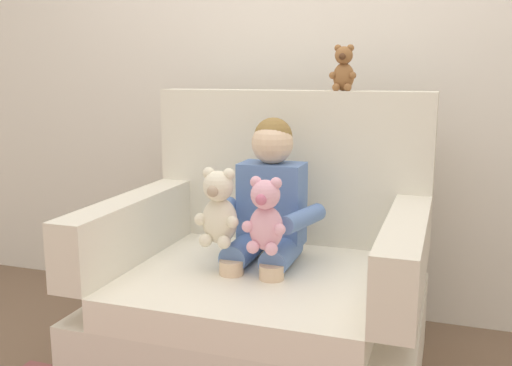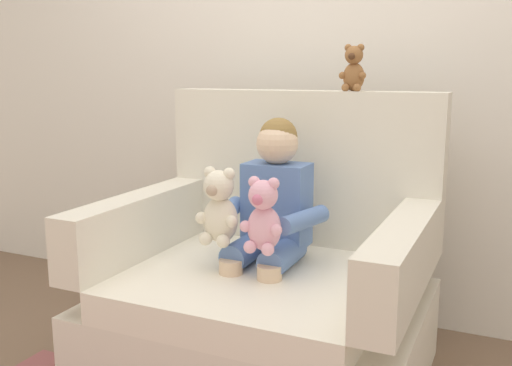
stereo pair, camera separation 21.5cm
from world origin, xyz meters
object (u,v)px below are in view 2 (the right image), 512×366
object	(u,v)px
armchair	(268,291)
plush_brown_on_backrest	(354,69)
seated_child	(270,211)
plush_pink	(263,217)
plush_cream	(219,208)

from	to	relation	value
armchair	plush_brown_on_backrest	xyz separation A→B (m)	(0.22, 0.37, 0.88)
seated_child	plush_brown_on_backrest	bearing A→B (deg)	55.52
seated_child	plush_brown_on_backrest	world-z (taller)	plush_brown_on_backrest
plush_brown_on_backrest	seated_child	bearing A→B (deg)	-127.60
plush_brown_on_backrest	armchair	bearing A→B (deg)	-124.47
plush_pink	plush_cream	world-z (taller)	plush_cream
armchair	plush_pink	xyz separation A→B (m)	(0.05, -0.17, 0.35)
armchair	seated_child	xyz separation A→B (m)	(-0.01, 0.03, 0.33)
plush_pink	seated_child	bearing A→B (deg)	122.72
plush_pink	plush_cream	xyz separation A→B (m)	(-0.19, 0.02, 0.01)
seated_child	plush_brown_on_backrest	size ratio (longest dim) A/B	4.22
armchair	plush_cream	world-z (taller)	armchair
armchair	plush_pink	bearing A→B (deg)	-72.89
seated_child	plush_cream	bearing A→B (deg)	-127.36
seated_child	plush_cream	size ratio (longest dim) A/B	2.76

